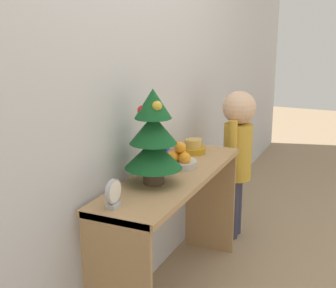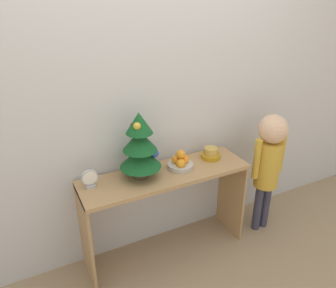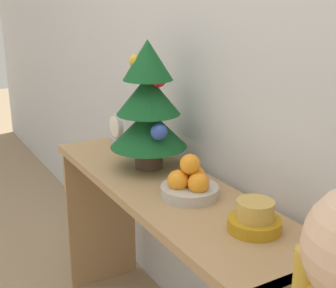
# 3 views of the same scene
# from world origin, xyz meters

# --- Properties ---
(ground_plane) EXTENTS (12.00, 12.00, 0.00)m
(ground_plane) POSITION_xyz_m (0.00, 0.00, 0.00)
(ground_plane) COLOR #997F60
(back_wall) EXTENTS (7.00, 0.05, 2.50)m
(back_wall) POSITION_xyz_m (0.00, 0.40, 1.25)
(back_wall) COLOR silver
(back_wall) RESTS_ON ground_plane
(console_table) EXTENTS (1.22, 0.36, 0.71)m
(console_table) POSITION_xyz_m (0.00, 0.18, 0.55)
(console_table) COLOR tan
(console_table) RESTS_ON ground_plane
(mini_tree) EXTENTS (0.28, 0.28, 0.47)m
(mini_tree) POSITION_xyz_m (-0.17, 0.21, 0.94)
(mini_tree) COLOR #4C3828
(mini_tree) RESTS_ON console_table
(fruit_bowl) EXTENTS (0.18, 0.18, 0.14)m
(fruit_bowl) POSITION_xyz_m (0.13, 0.20, 0.75)
(fruit_bowl) COLOR #B7B2A8
(fruit_bowl) RESTS_ON console_table
(singing_bowl) EXTENTS (0.14, 0.14, 0.09)m
(singing_bowl) POSITION_xyz_m (0.40, 0.22, 0.74)
(singing_bowl) COLOR #B78419
(singing_bowl) RESTS_ON console_table
(desk_clock) EXTENTS (0.11, 0.04, 0.13)m
(desk_clock) POSITION_xyz_m (-0.52, 0.23, 0.77)
(desk_clock) COLOR #B2B2B7
(desk_clock) RESTS_ON console_table
(child_figure) EXTENTS (0.30, 0.22, 1.03)m
(child_figure) POSITION_xyz_m (0.85, 0.08, 0.68)
(child_figure) COLOR #38384C
(child_figure) RESTS_ON ground_plane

